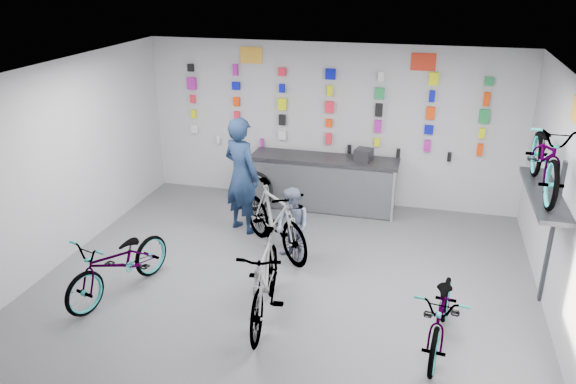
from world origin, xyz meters
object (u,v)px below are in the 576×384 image
(bike_right, at_px, (443,313))
(bike_service, at_px, (275,218))
(counter, at_px, (324,184))
(bike_left, at_px, (119,263))
(customer, at_px, (293,226))
(clerk, at_px, (242,175))
(bike_center, at_px, (265,279))

(bike_right, relative_size, bike_service, 0.91)
(counter, height_order, bike_left, counter)
(customer, bearing_deg, bike_service, -176.70)
(bike_service, bearing_deg, customer, -82.69)
(bike_service, height_order, clerk, clerk)
(counter, relative_size, bike_right, 1.58)
(counter, bearing_deg, bike_service, -102.45)
(customer, bearing_deg, bike_left, -104.06)
(clerk, bearing_deg, bike_left, 95.01)
(bike_service, xyz_separation_m, customer, (0.35, -0.26, 0.03))
(bike_center, height_order, bike_service, bike_service)
(bike_center, bearing_deg, customer, 84.00)
(clerk, xyz_separation_m, customer, (1.10, -0.88, -0.40))
(bike_left, height_order, customer, customer)
(bike_left, height_order, bike_service, bike_service)
(counter, height_order, bike_center, bike_center)
(bike_right, bearing_deg, clerk, 150.16)
(counter, height_order, clerk, clerk)
(counter, relative_size, bike_service, 1.43)
(counter, bearing_deg, clerk, -132.84)
(bike_left, bearing_deg, bike_right, 15.87)
(bike_left, distance_m, clerk, 2.61)
(bike_center, xyz_separation_m, bike_service, (-0.37, 1.81, 0.00))
(bike_center, relative_size, bike_service, 1.00)
(bike_left, xyz_separation_m, bike_right, (4.29, -0.08, -0.03))
(bike_left, height_order, clerk, clerk)
(bike_center, bearing_deg, bike_left, 171.62)
(bike_center, bearing_deg, counter, 82.52)
(counter, relative_size, bike_left, 1.49)
(bike_center, distance_m, bike_right, 2.20)
(counter, relative_size, clerk, 1.35)
(bike_center, height_order, bike_right, bike_center)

